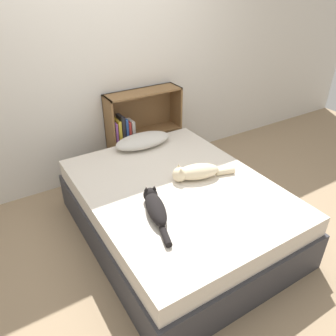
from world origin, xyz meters
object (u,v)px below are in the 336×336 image
at_px(cat_light, 196,172).
at_px(bookshelf, 140,130).
at_px(pillow, 143,141).
at_px(cat_dark, 155,207).
at_px(bed, 177,210).

relative_size(cat_light, bookshelf, 0.58).
distance_m(pillow, cat_dark, 1.11).
xyz_separation_m(cat_light, cat_dark, (-0.54, -0.23, -0.01)).
relative_size(pillow, bookshelf, 0.62).
xyz_separation_m(bed, cat_light, (0.20, 0.01, 0.33)).
height_order(pillow, cat_light, cat_light).
bearing_deg(bookshelf, cat_light, -93.48).
bearing_deg(pillow, cat_light, -82.72).
height_order(cat_light, cat_dark, cat_light).
height_order(bed, bookshelf, bookshelf).
relative_size(cat_dark, bookshelf, 0.60).
relative_size(bed, bookshelf, 2.03).
relative_size(pillow, cat_light, 1.06).
bearing_deg(bed, bookshelf, 77.25).
xyz_separation_m(bed, cat_dark, (-0.34, -0.22, 0.32)).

